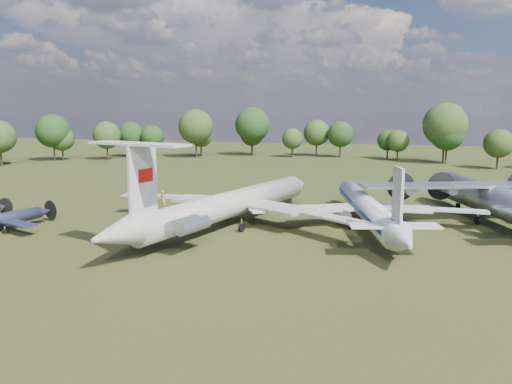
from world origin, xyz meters
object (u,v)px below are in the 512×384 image
(il62_airliner, at_px, (231,209))
(tu104_jet, at_px, (367,212))
(an12_transport, at_px, (493,204))
(person_on_il62, at_px, (163,199))
(small_prop_west, at_px, (1,223))

(il62_airliner, height_order, tu104_jet, il62_airliner)
(an12_transport, xyz_separation_m, person_on_il62, (-36.32, -22.49, 2.99))
(tu104_jet, relative_size, small_prop_west, 2.56)
(an12_transport, distance_m, person_on_il62, 42.82)
(il62_airliner, xyz_separation_m, an12_transport, (32.58, 10.33, 0.26))
(tu104_jet, distance_m, person_on_il62, 26.03)
(il62_airliner, bearing_deg, tu104_jet, 28.87)
(il62_airliner, relative_size, small_prop_west, 3.01)
(small_prop_west, bearing_deg, person_on_il62, 13.52)
(tu104_jet, distance_m, small_prop_west, 45.19)
(il62_airliner, distance_m, person_on_il62, 13.12)
(tu104_jet, xyz_separation_m, small_prop_west, (-43.28, -12.97, -0.84))
(il62_airliner, distance_m, an12_transport, 34.18)
(tu104_jet, bearing_deg, il62_airliner, 178.51)
(an12_transport, distance_m, small_prop_west, 62.36)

